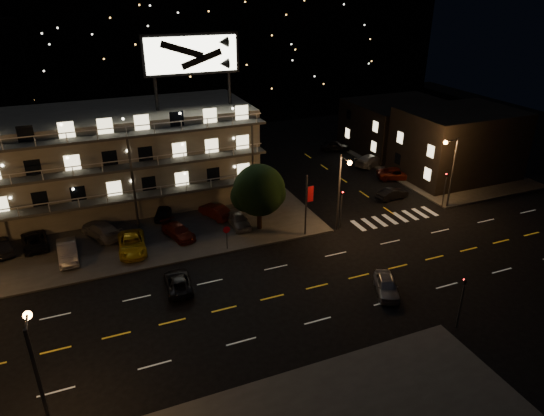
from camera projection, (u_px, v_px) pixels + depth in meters
name	position (u px, v px, depth m)	size (l,w,h in m)	color
ground	(295.00, 292.00, 39.25)	(140.00, 140.00, 0.00)	black
curb_nw	(95.00, 219.00, 51.12)	(44.00, 24.00, 0.15)	#3A3A38
curb_ne	(432.00, 165.00, 66.35)	(16.00, 24.00, 0.15)	#3A3A38
motel	(123.00, 156.00, 53.55)	(28.00, 13.80, 18.10)	#9B9687
side_bldg_front	(457.00, 144.00, 61.23)	(14.06, 10.00, 8.50)	black
side_bldg_back	(400.00, 126.00, 71.60)	(14.06, 12.00, 7.00)	black
hill_backdrop	(111.00, 49.00, 89.90)	(120.00, 25.00, 24.00)	black
streetlight_nc	(341.00, 186.00, 46.74)	(0.44, 1.92, 8.00)	#2D2D30
streetlight_ne	(451.00, 166.00, 51.77)	(1.92, 0.44, 8.00)	#2D2D30
streetlight_s	(38.00, 374.00, 24.28)	(0.44, 1.92, 8.00)	#2D2D30
signal_nw	(341.00, 205.00, 48.40)	(0.20, 0.27, 4.60)	#2D2D30
signal_sw	(462.00, 298.00, 34.17)	(0.20, 0.27, 4.60)	#2D2D30
signal_ne	(445.00, 186.00, 52.90)	(0.27, 0.20, 4.60)	#2D2D30
banner_north	(307.00, 204.00, 46.60)	(0.83, 0.16, 6.40)	#2D2D30
stop_sign	(227.00, 234.00, 44.67)	(0.91, 0.11, 2.61)	#2D2D30
tree	(259.00, 192.00, 47.43)	(5.36, 5.16, 6.75)	black
lot_car_1	(68.00, 252.00, 43.31)	(1.61, 4.63, 1.52)	gray
lot_car_2	(132.00, 244.00, 44.64)	(2.40, 5.21, 1.45)	gold
lot_car_3	(178.00, 231.00, 47.14)	(1.78, 4.38, 1.27)	#5A160C
lot_car_4	(238.00, 219.00, 49.28)	(1.70, 4.22, 1.44)	gray
lot_car_5	(0.00, 247.00, 44.27)	(1.41, 4.04, 1.33)	black
lot_car_6	(35.00, 240.00, 45.47)	(2.17, 4.70, 1.30)	black
lot_car_7	(101.00, 230.00, 47.17)	(2.11, 5.18, 1.50)	gray
lot_car_8	(163.00, 212.00, 51.07)	(1.58, 3.92, 1.34)	black
lot_car_9	(215.00, 211.00, 51.09)	(1.49, 4.27, 1.41)	#5A160C
side_car_0	(392.00, 194.00, 55.85)	(1.35, 3.86, 1.27)	black
side_car_1	(397.00, 174.00, 61.55)	(2.35, 5.09, 1.41)	#5A160C
side_car_2	(371.00, 160.00, 66.01)	(2.13, 5.24, 1.52)	gray
side_car_3	(335.00, 146.00, 71.85)	(1.77, 4.40, 1.50)	black
road_car_east	(386.00, 286.00, 38.85)	(1.63, 4.04, 1.38)	gray
road_car_west	(178.00, 282.00, 39.43)	(2.03, 4.39, 1.22)	black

